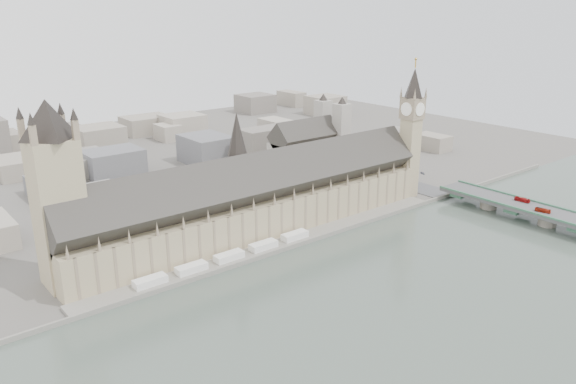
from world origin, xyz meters
TOP-DOWN VIEW (x-y plane):
  - ground at (0.00, 0.00)m, footprint 900.00×900.00m
  - river_thames at (0.00, -165.00)m, footprint 600.00×600.00m
  - embankment_wall at (0.00, -15.00)m, footprint 600.00×1.50m
  - river_terrace at (0.00, -7.50)m, footprint 270.00×15.00m
  - terrace_tents at (-40.00, -7.00)m, footprint 118.00×7.00m
  - palace_of_westminster at (0.00, 19.70)m, footprint 265.00×40.73m
  - elizabeth_tower at (138.00, 8.00)m, footprint 17.00×17.00m
  - victoria_tower at (-122.00, 26.00)m, footprint 30.00×30.00m
  - central_tower at (-10.00, 26.00)m, footprint 13.00×13.00m
  - westminster_bridge at (162.00, -87.50)m, footprint 25.00×325.00m
  - westminster_abbey at (110.92, 95.00)m, footprint 68.00×36.00m
  - city_skyline_inland at (0.00, 245.00)m, footprint 720.00×360.00m
  - park_trees at (-10.00, 60.00)m, footprint 110.00×30.00m
  - red_bus_north at (157.70, -92.74)m, footprint 4.34×10.38m
  - red_bus_south at (167.27, -72.39)m, footprint 3.33×11.04m
  - car_approach at (168.63, 17.01)m, footprint 3.33×5.19m

SIDE VIEW (x-z plane):
  - ground at x=0.00m, z-range 0.00..0.00m
  - river_thames at x=0.00m, z-range 0.00..0.00m
  - river_terrace at x=0.00m, z-range 0.00..2.00m
  - embankment_wall at x=0.00m, z-range 0.00..3.00m
  - terrace_tents at x=-40.00m, z-range 2.00..6.00m
  - westminster_bridge at x=162.00m, z-range 0.00..10.25m
  - park_trees at x=-10.00m, z-range 0.00..15.00m
  - car_approach at x=168.63m, z-range 10.25..11.65m
  - red_bus_north at x=157.70m, z-range 10.25..13.07m
  - red_bus_south at x=167.27m, z-range 10.25..13.28m
  - city_skyline_inland at x=0.00m, z-range 0.00..38.00m
  - palace_of_westminster at x=0.00m, z-range -5.02..50.43m
  - westminster_abbey at x=110.92m, z-range -6.92..57.08m
  - victoria_tower at x=-122.00m, z-range 5.20..105.20m
  - central_tower at x=-10.00m, z-range 33.92..81.92m
  - elizabeth_tower at x=138.00m, z-range 4.34..111.84m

